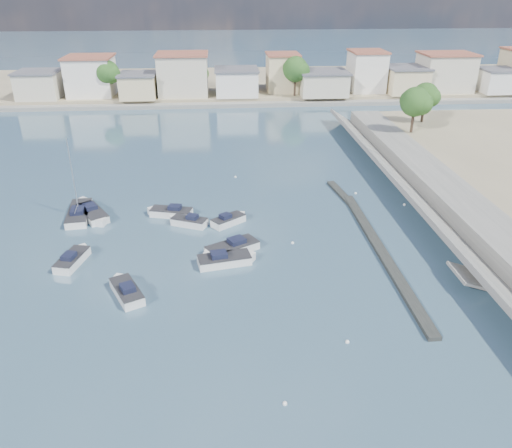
{
  "coord_description": "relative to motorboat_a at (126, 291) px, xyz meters",
  "views": [
    {
      "loc": [
        -7.91,
        -30.23,
        23.32
      ],
      "look_at": [
        -4.57,
        14.13,
        1.4
      ],
      "focal_mm": 35.0,
      "sensor_mm": 36.0,
      "label": 1
    }
  ],
  "objects": [
    {
      "name": "far_shore_land",
      "position": [
        15.97,
        87.33,
        0.32
      ],
      "size": [
        160.0,
        40.0,
        1.4
      ],
      "primitive_type": "cube",
      "color": "gray",
      "rests_on": "ground"
    },
    {
      "name": "far_town",
      "position": [
        26.68,
        72.25,
        4.56
      ],
      "size": [
        113.01,
        12.8,
        8.35
      ],
      "color": "beige",
      "rests_on": "far_shore_land"
    },
    {
      "name": "far_shore_quay",
      "position": [
        15.97,
        66.33,
        0.02
      ],
      "size": [
        160.0,
        2.5,
        0.8
      ],
      "primitive_type": "cube",
      "color": "slate",
      "rests_on": "ground"
    },
    {
      "name": "motorboat_c",
      "position": [
        2.31,
        15.1,
        0.0
      ],
      "size": [
        5.03,
        2.72,
        1.48
      ],
      "color": "white",
      "rests_on": "ground"
    },
    {
      "name": "motorboat_h",
      "position": [
        8.38,
        4.36,
        -0.0
      ],
      "size": [
        5.42,
        2.77,
        1.48
      ],
      "color": "white",
      "rests_on": "ground"
    },
    {
      "name": "ground",
      "position": [
        15.97,
        35.33,
        -0.38
      ],
      "size": [
        400.0,
        400.0,
        0.0
      ],
      "primitive_type": "plane",
      "color": "#304B60",
      "rests_on": "ground"
    },
    {
      "name": "motorboat_a",
      "position": [
        0.0,
        0.0,
        0.0
      ],
      "size": [
        3.42,
        4.68,
        1.48
      ],
      "color": "white",
      "rests_on": "ground"
    },
    {
      "name": "motorboat_b",
      "position": [
        8.86,
        12.63,
        -0.0
      ],
      "size": [
        3.83,
        3.43,
        1.48
      ],
      "color": "white",
      "rests_on": "ground"
    },
    {
      "name": "motorboat_e",
      "position": [
        -5.59,
        5.58,
        -0.0
      ],
      "size": [
        2.58,
        4.69,
        1.48
      ],
      "color": "white",
      "rests_on": "ground"
    },
    {
      "name": "motorboat_g",
      "position": [
        -5.86,
        15.18,
        0.0
      ],
      "size": [
        4.39,
        5.48,
        1.48
      ],
      "color": "white",
      "rests_on": "ground"
    },
    {
      "name": "sailboat",
      "position": [
        -7.48,
        15.86,
        0.03
      ],
      "size": [
        2.88,
        7.18,
        9.0
      ],
      "color": "white",
      "rests_on": "ground"
    },
    {
      "name": "breakwater",
      "position": [
        22.87,
        8.02,
        -0.21
      ],
      "size": [
        2.0,
        31.02,
        0.35
      ],
      "color": "black",
      "rests_on": "ground"
    },
    {
      "name": "motorboat_f",
      "position": [
        4.43,
        12.6,
        -0.0
      ],
      "size": [
        4.13,
        2.85,
        1.48
      ],
      "color": "white",
      "rests_on": "ground"
    },
    {
      "name": "motorboat_d",
      "position": [
        8.68,
        6.38,
        -0.0
      ],
      "size": [
        5.41,
        4.24,
        1.48
      ],
      "color": "white",
      "rests_on": "ground"
    },
    {
      "name": "seawall_walkway",
      "position": [
        34.47,
        8.33,
        0.52
      ],
      "size": [
        5.0,
        90.0,
        1.8
      ],
      "primitive_type": "cube",
      "color": "slate",
      "rests_on": "ground"
    },
    {
      "name": "mooring_buoys",
      "position": [
        17.71,
        8.27,
        -0.33
      ],
      "size": [
        19.31,
        39.23,
        0.31
      ],
      "color": "white",
      "rests_on": "ground"
    },
    {
      "name": "shore_trees",
      "position": [
        24.31,
        63.45,
        5.84
      ],
      "size": [
        74.56,
        38.32,
        7.92
      ],
      "color": "#38281E",
      "rests_on": "ground"
    }
  ]
}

